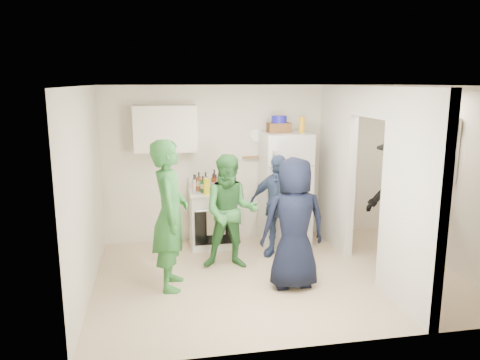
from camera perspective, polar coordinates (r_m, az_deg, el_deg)
The scene contains 39 objects.
floor at distance 6.41m, azimuth 4.72°, elevation -11.59°, with size 4.80×4.80×0.00m, color #C9B58D.
wall_back at distance 7.64m, azimuth 1.57°, elevation 2.11°, with size 4.80×4.80×0.00m, color silver.
wall_front at distance 4.46m, azimuth 10.68°, elevation -5.29°, with size 4.80×4.80×0.00m, color silver.
wall_left at distance 5.87m, azimuth -18.31°, elevation -1.51°, with size 3.40×3.40×0.00m, color silver.
wall_right at distance 7.04m, azimuth 24.13°, elevation 0.20°, with size 3.40×3.40×0.00m, color silver.
ceiling at distance 5.88m, azimuth 5.14°, elevation 11.36°, with size 4.80×4.80×0.00m, color white.
partition_pier_back at distance 7.42m, azimuth 11.64°, elevation 1.58°, with size 0.12×1.20×2.50m, color silver.
partition_pier_front at distance 5.49m, azimuth 20.20°, elevation -2.54°, with size 0.12×1.20×2.50m, color silver.
partition_header at distance 6.31m, azimuth 15.81°, elevation 9.19°, with size 0.12×1.00×0.40m, color silver.
stove at distance 7.40m, azimuth -3.28°, elevation -4.68°, with size 0.74×0.62×0.88m, color white.
upper_cabinet at distance 7.22m, azimuth -9.10°, elevation 6.20°, with size 0.95×0.34×0.70m, color silver.
fridge at distance 7.48m, azimuth 5.48°, elevation -1.00°, with size 0.73×0.71×1.77m, color silver.
wicker_basket at distance 7.34m, azimuth 4.77°, elevation 6.38°, with size 0.35×0.25×0.15m, color brown.
blue_bowl at distance 7.33m, azimuth 4.78°, elevation 7.39°, with size 0.24×0.24×0.11m, color #17169C.
yellow_cup_stack_top at distance 7.29m, azimuth 7.53°, elevation 6.67°, with size 0.09×0.09×0.25m, color gold.
wall_clock at distance 7.57m, azimuth 1.99°, elevation 5.46°, with size 0.22×0.22×0.03m, color white.
spice_shelf at distance 7.58m, azimuth 1.65°, elevation 2.79°, with size 0.35×0.08×0.03m, color olive.
nook_window at distance 7.13m, azimuth 23.37°, elevation 3.67°, with size 0.03×0.70×0.80m, color black.
nook_window_frame at distance 7.12m, azimuth 23.27°, elevation 3.67°, with size 0.04×0.76×0.86m, color white.
nook_valance at distance 7.07m, azimuth 23.33°, elevation 6.48°, with size 0.04×0.82×0.18m, color white.
yellow_cup_stack_stove at distance 7.03m, azimuth -4.09°, elevation -0.81°, with size 0.09×0.09×0.25m, color yellow.
red_cup at distance 7.11m, azimuth -1.37°, elevation -1.18°, with size 0.09×0.09×0.12m, color red.
person_green_left at distance 5.84m, azimuth -8.53°, elevation -4.25°, with size 0.69×0.45×1.88m, color #317A31.
person_green_center at distance 6.43m, azimuth -1.15°, elevation -3.93°, with size 0.78×0.60×1.60m, color #39833F.
person_denim at distance 6.89m, azimuth 4.58°, elevation -3.17°, with size 0.89×0.37×1.52m, color #374F78.
person_navy at distance 5.85m, azimuth 6.59°, elevation -5.27°, with size 0.81×0.53×1.66m, color black.
person_nook at distance 6.96m, azimuth 18.89°, elevation -2.07°, with size 1.22×0.70×1.89m, color black.
bottle_a at distance 7.36m, azimuth -5.48°, elevation -0.27°, with size 0.08×0.08×0.25m, color brown.
bottle_b at distance 7.17m, azimuth -4.56°, elevation -0.53°, with size 0.07×0.07×0.26m, color #184921.
bottle_c at distance 7.37m, azimuth -4.21°, elevation -0.10°, with size 0.07×0.07×0.28m, color #A7B1B5.
bottle_d at distance 7.21m, azimuth -3.24°, elevation -0.30°, with size 0.07×0.07×0.29m, color #642A11.
bottle_e at distance 7.46m, azimuth -2.63°, elevation -0.08°, with size 0.07×0.07×0.24m, color #A8AFBB.
bottle_f at distance 7.29m, azimuth -1.93°, elevation -0.03°, with size 0.07×0.07×0.32m, color #133518.
bottle_g at distance 7.43m, azimuth -1.61°, elevation 0.15°, with size 0.06×0.06×0.31m, color olive.
bottle_h at distance 7.10m, azimuth -5.62°, elevation -0.52°, with size 0.06×0.06×0.30m, color #9FA4AB.
bottle_i at distance 7.34m, azimuth -3.14°, elevation 0.05°, with size 0.07×0.07×0.32m, color #4D170D.
bottle_j at distance 7.22m, azimuth -0.75°, elevation -0.18°, with size 0.07×0.07×0.32m, color #1E5729.
bottle_k at distance 7.27m, azimuth -5.03°, elevation -0.19°, with size 0.07×0.07×0.30m, color #974822.
bottle_l at distance 7.13m, azimuth -2.04°, elevation -0.32°, with size 0.07×0.07×0.32m, color #999FA9.
Camera 1 is at (-1.56, -5.67, 2.56)m, focal length 35.00 mm.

